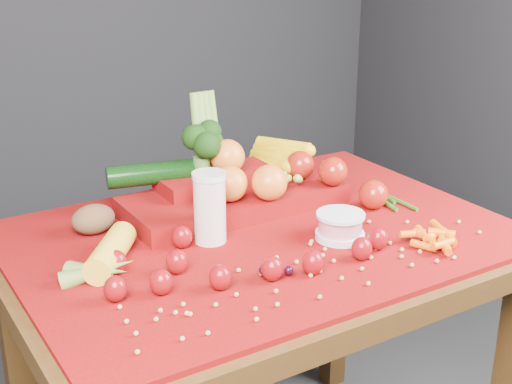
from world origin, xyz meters
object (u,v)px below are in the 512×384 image
milk_glass (210,205)px  produce_mound (240,183)px  table (261,276)px  yogurt_bowl (340,225)px

milk_glass → produce_mound: 0.21m
table → yogurt_bowl: yogurt_bowl is taller
table → produce_mound: size_ratio=1.87×
yogurt_bowl → produce_mound: produce_mound is taller
produce_mound → milk_glass: bearing=-138.2°
yogurt_bowl → produce_mound: bearing=108.4°
produce_mound → table: bearing=-103.9°
table → milk_glass: 0.22m
milk_glass → produce_mound: bearing=41.8°
table → milk_glass: size_ratio=7.16×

